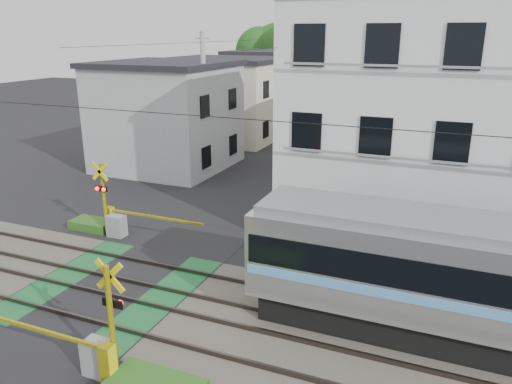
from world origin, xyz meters
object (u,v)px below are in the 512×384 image
at_px(apartment_block, 424,117).
at_px(pedestrian, 333,133).
at_px(crossing_signal_far, 115,219).
at_px(crossing_signal_near, 99,351).

bearing_deg(apartment_block, pedestrian, 116.39).
bearing_deg(apartment_block, crossing_signal_far, -152.22).
xyz_separation_m(crossing_signal_far, apartment_block, (11.09, 5.84, 3.94)).
height_order(apartment_block, pedestrian, apartment_block).
relative_size(crossing_signal_near, apartment_block, 0.46).
bearing_deg(crossing_signal_near, apartment_block, 65.78).
distance_m(crossing_signal_far, apartment_block, 13.14).
height_order(crossing_signal_far, apartment_block, apartment_block).
height_order(crossing_signal_near, pedestrian, crossing_signal_near).
distance_m(crossing_signal_near, crossing_signal_far, 8.95).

